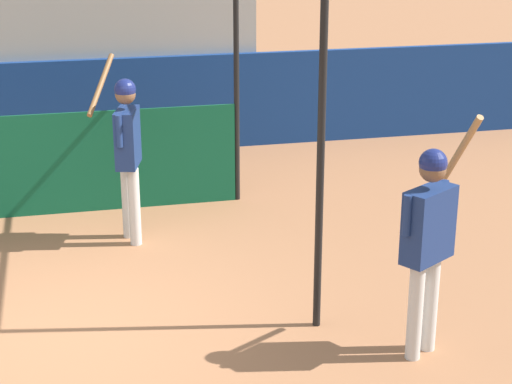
% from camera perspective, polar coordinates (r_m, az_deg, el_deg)
% --- Properties ---
extents(ground_plane, '(60.00, 60.00, 0.00)m').
position_cam_1_polar(ground_plane, '(8.10, -13.43, -9.28)').
color(ground_plane, '#9E6642').
extents(outfield_wall, '(24.00, 0.12, 1.48)m').
position_cam_1_polar(outfield_wall, '(13.24, -13.81, 5.31)').
color(outfield_wall, navy).
rests_on(outfield_wall, ground).
extents(bleacher_section, '(6.50, 3.20, 3.16)m').
position_cam_1_polar(bleacher_section, '(14.72, -14.07, 9.96)').
color(bleacher_section, '#9E9E99').
rests_on(bleacher_section, ground).
extents(batting_cage, '(4.26, 3.66, 3.04)m').
position_cam_1_polar(batting_cage, '(10.12, -12.30, 4.15)').
color(batting_cage, black).
rests_on(batting_cage, ground).
extents(player_batter, '(0.60, 1.02, 2.06)m').
position_cam_1_polar(player_batter, '(9.67, -8.59, 3.26)').
color(player_batter, silver).
rests_on(player_batter, ground).
extents(player_waiting, '(0.68, 0.69, 2.13)m').
position_cam_1_polar(player_waiting, '(7.26, 11.45, -2.60)').
color(player_waiting, silver).
rests_on(player_waiting, ground).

